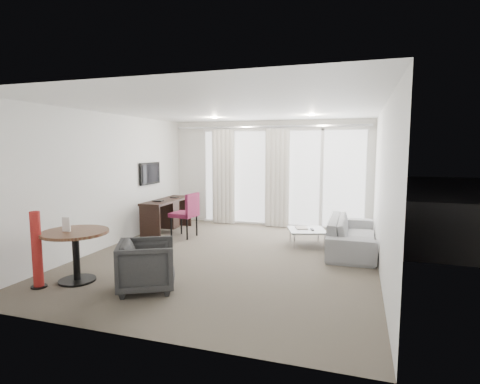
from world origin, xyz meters
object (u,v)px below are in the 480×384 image
(sofa, at_px, (352,234))
(round_table, at_px, (76,256))
(coffee_table, at_px, (307,237))
(rattan_chair_b, at_px, (346,204))
(tub_armchair, at_px, (147,265))
(desk_chair, at_px, (184,215))
(desk, at_px, (167,216))
(red_lamp, at_px, (37,250))
(rattan_chair_a, at_px, (294,203))

(sofa, bearing_deg, round_table, 128.07)
(coffee_table, distance_m, rattan_chair_b, 3.03)
(coffee_table, relative_size, sofa, 0.33)
(tub_armchair, xyz_separation_m, coffee_table, (1.77, 3.06, -0.18))
(desk_chair, bearing_deg, desk, 157.43)
(desk_chair, relative_size, red_lamp, 0.91)
(desk_chair, xyz_separation_m, rattan_chair_b, (3.29, 3.05, -0.04))
(rattan_chair_b, bearing_deg, desk, -151.70)
(desk_chair, relative_size, rattan_chair_a, 1.07)
(coffee_table, xyz_separation_m, rattan_chair_b, (0.64, 2.94, 0.29))
(rattan_chair_a, bearing_deg, red_lamp, -117.99)
(coffee_table, bearing_deg, round_table, -133.37)
(desk_chair, xyz_separation_m, sofa, (3.51, -0.01, -0.17))
(sofa, relative_size, rattan_chair_a, 2.35)
(round_table, height_order, rattan_chair_b, rattan_chair_b)
(desk_chair, distance_m, coffee_table, 2.67)
(tub_armchair, xyz_separation_m, sofa, (2.63, 2.93, -0.03))
(desk, relative_size, sofa, 0.75)
(red_lamp, height_order, tub_armchair, red_lamp)
(coffee_table, bearing_deg, sofa, -8.15)
(round_table, bearing_deg, desk_chair, 84.94)
(coffee_table, height_order, rattan_chair_b, rattan_chair_b)
(desk_chair, xyz_separation_m, red_lamp, (-0.60, -3.33, 0.05))
(desk, xyz_separation_m, rattan_chair_a, (2.54, 2.38, 0.08))
(round_table, distance_m, coffee_table, 4.25)
(sofa, height_order, rattan_chair_b, rattan_chair_b)
(desk, bearing_deg, rattan_chair_b, 35.21)
(rattan_chair_a, bearing_deg, coffee_table, -80.15)
(red_lamp, xyz_separation_m, rattan_chair_b, (3.89, 6.38, -0.09))
(coffee_table, bearing_deg, rattan_chair_a, 104.83)
(coffee_table, height_order, rattan_chair_a, rattan_chair_a)
(desk_chair, distance_m, sofa, 3.52)
(round_table, relative_size, red_lamp, 0.87)
(round_table, relative_size, rattan_chair_a, 1.02)
(round_table, height_order, tub_armchair, round_table)
(desk, distance_m, sofa, 4.11)
(coffee_table, bearing_deg, rattan_chair_b, 77.76)
(round_table, relative_size, rattan_chair_b, 1.04)
(desk_chair, distance_m, rattan_chair_b, 4.49)
(red_lamp, distance_m, rattan_chair_a, 6.56)
(round_table, bearing_deg, sofa, 38.07)
(desk_chair, xyz_separation_m, rattan_chair_a, (1.96, 2.71, -0.03))
(coffee_table, distance_m, rattan_chair_a, 2.70)
(red_lamp, bearing_deg, sofa, 38.85)
(desk, xyz_separation_m, red_lamp, (-0.02, -3.65, 0.16))
(rattan_chair_a, bearing_deg, tub_armchair, -105.77)
(tub_armchair, height_order, sofa, tub_armchair)
(desk_chair, height_order, tub_armchair, desk_chair)
(tub_armchair, bearing_deg, coffee_table, -58.26)
(red_lamp, height_order, sofa, red_lamp)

